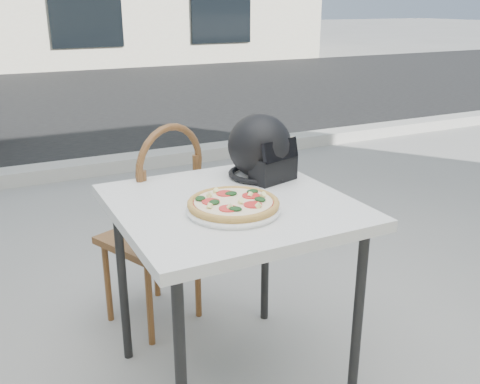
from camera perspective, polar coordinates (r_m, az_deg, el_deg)
name	(u,v)px	position (r m, az deg, el deg)	size (l,w,h in m)	color
ground	(218,364)	(2.42, -2.31, -17.88)	(80.00, 80.00, 0.00)	gray
street_asphalt	(33,103)	(8.91, -21.24, 8.80)	(30.00, 8.00, 0.00)	black
curb	(83,168)	(5.02, -16.45, 2.47)	(30.00, 0.25, 0.12)	#AAA89F
cafe_table_main	(231,219)	(1.97, -0.92, -2.90)	(0.84, 0.84, 0.79)	silver
plate	(233,209)	(1.84, -0.71, -1.87)	(0.43, 0.43, 0.02)	white
pizza	(233,203)	(1.83, -0.71, -1.19)	(0.33, 0.33, 0.04)	#BE9145
helmet	(261,150)	(2.18, 2.25, 4.54)	(0.32, 0.33, 0.26)	black
cafe_chair_main	(159,217)	(2.44, -8.61, -2.68)	(0.50, 0.50, 1.00)	brown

